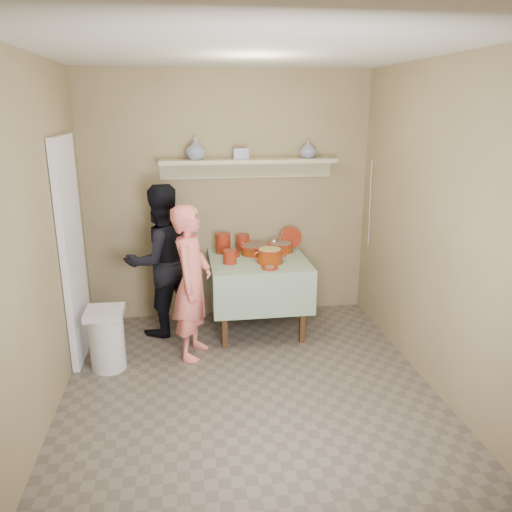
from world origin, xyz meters
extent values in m
plane|color=#64584E|center=(0.00, 0.00, 0.00)|extent=(3.50, 3.50, 0.00)
cube|color=silver|center=(-1.46, 0.95, 1.00)|extent=(0.06, 0.70, 2.00)
cylinder|color=maroon|center=(-0.08, 1.54, 0.86)|extent=(0.16, 0.16, 0.21)
cylinder|color=maroon|center=(0.13, 1.61, 0.84)|extent=(0.14, 0.14, 0.17)
cylinder|color=maroon|center=(-0.05, 1.16, 0.83)|extent=(0.13, 0.13, 0.13)
cylinder|color=maroon|center=(0.00, 1.40, 0.78)|extent=(0.15, 0.15, 0.04)
cylinder|color=maroon|center=(0.64, 1.59, 0.88)|extent=(0.24, 0.06, 0.24)
imported|color=navy|center=(0.82, 1.63, 1.81)|extent=(0.22, 0.22, 0.18)
imported|color=navy|center=(-0.33, 1.61, 1.83)|extent=(0.28, 0.28, 0.21)
cube|color=navy|center=(0.12, 1.61, 1.77)|extent=(0.16, 0.11, 0.11)
imported|color=#F37269|center=(-0.43, 0.79, 0.71)|extent=(0.48, 0.60, 1.42)
imported|color=black|center=(-0.72, 1.34, 0.76)|extent=(0.92, 0.85, 1.52)
cube|color=#927E59|center=(0.00, 1.76, 1.30)|extent=(3.00, 0.02, 2.60)
cube|color=#927E59|center=(0.00, -1.76, 1.30)|extent=(3.00, 0.02, 2.60)
cube|color=#927E59|center=(-1.51, 0.00, 1.30)|extent=(0.02, 3.50, 2.60)
cube|color=#927E59|center=(1.51, 0.00, 1.30)|extent=(0.02, 3.50, 2.60)
cube|color=silver|center=(0.00, 0.00, 2.61)|extent=(3.00, 3.50, 0.02)
cube|color=#4C2D16|center=(-0.13, 0.90, 0.35)|extent=(0.05, 0.05, 0.71)
cube|color=#4C2D16|center=(0.63, 0.90, 0.35)|extent=(0.05, 0.05, 0.71)
cube|color=#4C2D16|center=(-0.13, 1.66, 0.35)|extent=(0.05, 0.05, 0.71)
cube|color=#4C2D16|center=(0.63, 1.66, 0.35)|extent=(0.05, 0.05, 0.71)
cube|color=#4C2D16|center=(0.25, 1.28, 0.73)|extent=(0.90, 0.90, 0.04)
cube|color=#1E5930|center=(0.25, 1.28, 0.76)|extent=(0.96, 0.96, 0.01)
cube|color=#1E5930|center=(0.25, 0.80, 0.54)|extent=(0.96, 0.01, 0.44)
cube|color=#1E5930|center=(0.25, 1.76, 0.54)|extent=(0.96, 0.01, 0.44)
cube|color=#1E5930|center=(-0.23, 1.28, 0.54)|extent=(0.01, 0.96, 0.44)
cube|color=#1E5930|center=(0.73, 1.28, 0.54)|extent=(0.01, 0.96, 0.44)
cylinder|color=#6A1F03|center=(0.23, 1.45, 0.81)|extent=(0.28, 0.28, 0.09)
cylinder|color=maroon|center=(0.23, 1.45, 0.85)|extent=(0.30, 0.30, 0.01)
cylinder|color=brown|center=(0.23, 1.45, 0.83)|extent=(0.25, 0.25, 0.05)
cylinder|color=#6A1F03|center=(0.52, 1.49, 0.81)|extent=(0.26, 0.26, 0.09)
cylinder|color=maroon|center=(0.52, 1.49, 0.85)|extent=(0.28, 0.28, 0.01)
cylinder|color=#8C6B54|center=(0.52, 1.49, 0.83)|extent=(0.23, 0.23, 0.05)
cylinder|color=silver|center=(0.49, 1.39, 0.94)|extent=(0.01, 0.22, 0.16)
sphere|color=silver|center=(0.45, 1.51, 0.87)|extent=(0.07, 0.07, 0.07)
cylinder|color=#6A1F03|center=(0.34, 1.12, 0.83)|extent=(0.24, 0.24, 0.14)
cylinder|color=maroon|center=(0.34, 1.12, 0.90)|extent=(0.25, 0.25, 0.01)
cylinder|color=tan|center=(0.34, 1.12, 0.88)|extent=(0.21, 0.21, 0.05)
torus|color=maroon|center=(0.22, 1.12, 0.84)|extent=(0.09, 0.02, 0.09)
torus|color=maroon|center=(0.46, 1.12, 0.84)|extent=(0.09, 0.02, 0.09)
cylinder|color=maroon|center=(0.31, 0.94, 0.77)|extent=(0.16, 0.16, 0.02)
cylinder|color=#8C6B54|center=(0.31, 0.94, 0.78)|extent=(0.09, 0.09, 0.01)
cube|color=tan|center=(0.20, 1.62, 1.70)|extent=(1.80, 0.25, 0.04)
cube|color=tan|center=(0.20, 1.74, 1.60)|extent=(1.80, 0.02, 0.18)
cylinder|color=silver|center=(-1.18, 0.64, 0.25)|extent=(0.30, 0.30, 0.50)
cube|color=silver|center=(-1.18, 0.64, 0.53)|extent=(0.32, 0.32, 0.06)
cylinder|color=silver|center=(1.47, 1.50, 1.55)|extent=(0.01, 0.01, 0.30)
cylinder|color=silver|center=(1.47, 1.48, 1.25)|extent=(0.01, 0.01, 0.30)
cylinder|color=silver|center=(1.47, 1.46, 0.95)|extent=(0.01, 0.01, 0.30)
camera|label=1|loc=(-0.47, -3.47, 2.23)|focal=35.00mm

